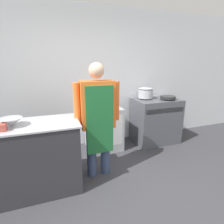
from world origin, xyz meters
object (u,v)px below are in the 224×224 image
at_px(person_cook, 98,115).
at_px(fridge_unit, 104,128).
at_px(mixing_bowl, 11,122).
at_px(saute_pan, 168,97).
at_px(stove, 155,120).
at_px(plastic_tub, 1,128).
at_px(stock_pot, 146,93).

bearing_deg(person_cook, fridge_unit, 68.41).
bearing_deg(mixing_bowl, saute_pan, 14.92).
relative_size(stove, person_cook, 0.57).
relative_size(fridge_unit, saute_pan, 2.69).
xyz_separation_m(stove, plastic_tub, (-2.61, -0.97, 0.51)).
height_order(mixing_bowl, stock_pot, stock_pot).
bearing_deg(stove, mixing_bowl, -161.74).
distance_m(person_cook, stock_pot, 1.54).
height_order(fridge_unit, mixing_bowl, mixing_bowl).
bearing_deg(saute_pan, plastic_tub, -162.94).
xyz_separation_m(fridge_unit, plastic_tub, (-1.46, -1.03, 0.56)).
height_order(stove, stock_pot, stock_pot).
bearing_deg(stock_pot, saute_pan, -29.83).
bearing_deg(stock_pot, stove, -28.67).
relative_size(stove, mixing_bowl, 3.64).
relative_size(fridge_unit, person_cook, 0.50).
bearing_deg(saute_pan, person_cook, -158.58).
distance_m(person_cook, mixing_bowl, 1.07).
height_order(fridge_unit, plastic_tub, plastic_tub).
bearing_deg(mixing_bowl, stove, 18.26).
distance_m(stove, person_cook, 1.72).
distance_m(mixing_bowl, saute_pan, 2.82).
xyz_separation_m(stove, mixing_bowl, (-2.54, -0.84, 0.52)).
bearing_deg(stove, plastic_tub, -159.61).
distance_m(stove, mixing_bowl, 2.72).
bearing_deg(person_cook, mixing_bowl, -175.91).
distance_m(stove, stock_pot, 0.64).
distance_m(stove, saute_pan, 0.56).
relative_size(stove, plastic_tub, 9.43).
height_order(stove, person_cook, person_cook).
relative_size(stock_pot, saute_pan, 0.97).
height_order(stove, saute_pan, saute_pan).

